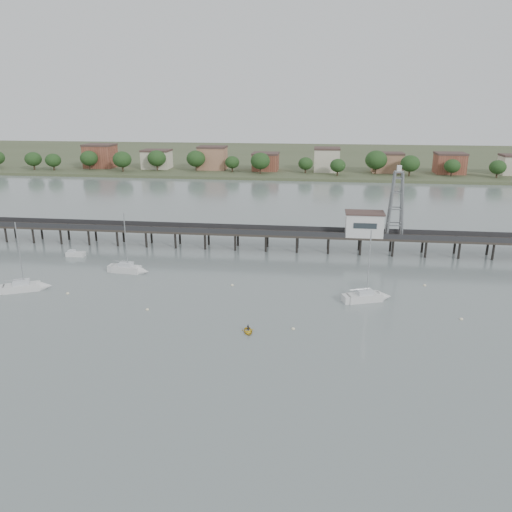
% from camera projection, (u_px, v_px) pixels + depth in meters
% --- Properties ---
extents(ground_plane, '(500.00, 500.00, 0.00)m').
position_uv_depth(ground_plane, '(183.00, 396.00, 57.73)').
color(ground_plane, slate).
rests_on(ground_plane, ground).
extents(pier, '(150.00, 5.00, 5.50)m').
position_uv_depth(pier, '(252.00, 233.00, 113.36)').
color(pier, '#2D2823').
rests_on(pier, ground).
extents(pier_building, '(8.40, 5.40, 5.30)m').
position_uv_depth(pier_building, '(364.00, 224.00, 109.51)').
color(pier_building, silver).
rests_on(pier_building, ground).
extents(lattice_tower, '(3.20, 3.20, 15.50)m').
position_uv_depth(lattice_tower, '(396.00, 205.00, 107.40)').
color(lattice_tower, slate).
rests_on(lattice_tower, ground).
extents(sailboat_c, '(8.23, 4.78, 13.10)m').
position_uv_depth(sailboat_c, '(371.00, 297.00, 84.94)').
color(sailboat_c, silver).
rests_on(sailboat_c, ground).
extents(sailboat_b, '(7.83, 2.97, 12.69)m').
position_uv_depth(sailboat_b, '(132.00, 269.00, 98.56)').
color(sailboat_b, silver).
rests_on(sailboat_b, ground).
extents(sailboat_a, '(8.29, 5.50, 13.32)m').
position_uv_depth(sailboat_a, '(30.00, 287.00, 89.52)').
color(sailboat_a, silver).
rests_on(sailboat_a, ground).
extents(white_tender, '(4.01, 1.74, 1.55)m').
position_uv_depth(white_tender, '(75.00, 254.00, 108.94)').
color(white_tender, silver).
rests_on(white_tender, ground).
extents(yellow_dinghy, '(1.91, 0.98, 2.57)m').
position_uv_depth(yellow_dinghy, '(248.00, 332.00, 73.46)').
color(yellow_dinghy, gold).
rests_on(yellow_dinghy, ground).
extents(dinghy_occupant, '(0.68, 1.10, 0.25)m').
position_uv_depth(dinghy_occupant, '(248.00, 332.00, 73.46)').
color(dinghy_occupant, black).
rests_on(dinghy_occupant, ground).
extents(mooring_buoys, '(66.73, 21.80, 0.39)m').
position_uv_depth(mooring_buoys, '(269.00, 302.00, 84.17)').
color(mooring_buoys, '#F9EFC2').
rests_on(mooring_buoys, ground).
extents(far_shore, '(500.00, 170.00, 10.40)m').
position_uv_depth(far_shore, '(294.00, 158.00, 284.08)').
color(far_shore, '#475133').
rests_on(far_shore, ground).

